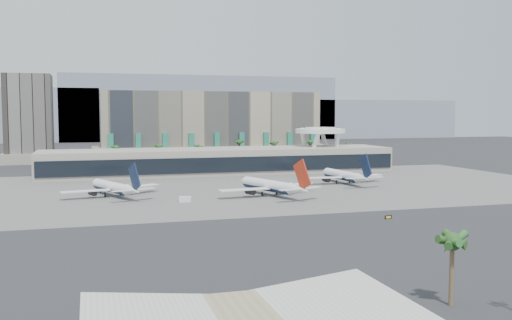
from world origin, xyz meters
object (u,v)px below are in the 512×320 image
object	(u,v)px
airliner_centre	(271,186)
service_vehicle_a	(185,199)
airliner_left	(114,187)
airliner_right	(344,175)
service_vehicle_b	(288,190)
taxiway_sign	(388,217)

from	to	relation	value
airliner_centre	service_vehicle_a	size ratio (longest dim) A/B	10.34
service_vehicle_a	airliner_left	bearing A→B (deg)	152.37
airliner_right	airliner_left	bearing A→B (deg)	-178.07
service_vehicle_b	service_vehicle_a	bearing A→B (deg)	171.33
service_vehicle_a	taxiway_sign	distance (m)	66.92
airliner_centre	service_vehicle_b	xyz separation A→B (m)	(8.22, 4.94, -2.61)
airliner_left	taxiway_sign	bearing A→B (deg)	-65.39
airliner_centre	service_vehicle_a	world-z (taller)	airliner_centre
airliner_left	taxiway_sign	xyz separation A→B (m)	(70.89, -65.40, -2.80)
airliner_left	taxiway_sign	world-z (taller)	airliner_left
airliner_left	service_vehicle_b	world-z (taller)	airliner_left
airliner_right	service_vehicle_a	world-z (taller)	airliner_right
taxiway_sign	service_vehicle_a	bearing A→B (deg)	128.60
airliner_centre	airliner_right	distance (m)	46.82
airliner_left	taxiway_sign	distance (m)	96.49
airliner_right	service_vehicle_a	bearing A→B (deg)	-161.51
airliner_right	service_vehicle_b	bearing A→B (deg)	-152.82
airliner_right	service_vehicle_b	distance (m)	37.31
airliner_left	airliner_centre	distance (m)	55.23
service_vehicle_a	taxiway_sign	world-z (taller)	service_vehicle_a
airliner_left	service_vehicle_a	size ratio (longest dim) A/B	9.24
service_vehicle_a	service_vehicle_b	world-z (taller)	service_vehicle_b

